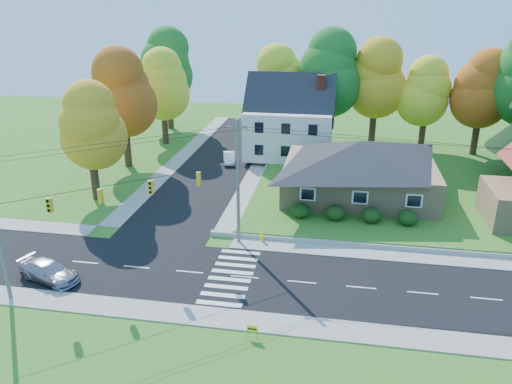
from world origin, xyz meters
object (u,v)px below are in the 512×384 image
white_car (229,158)px  fire_hydrant (262,237)px  silver_sedan (49,271)px  ranch_house (360,167)px

white_car → fire_hydrant: white_car is taller
silver_sedan → fire_hydrant: bearing=-40.1°
fire_hydrant → white_car: bearing=109.9°
fire_hydrant → ranch_house: bearing=53.6°
ranch_house → white_car: ranch_house is taller
ranch_house → silver_sedan: ranch_house is taller
white_car → fire_hydrant: 20.74m
ranch_house → white_car: (-14.75, 9.09, -2.63)m
silver_sedan → white_car: (6.48, 27.76, -0.06)m
white_car → fire_hydrant: (7.07, -19.49, -0.21)m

